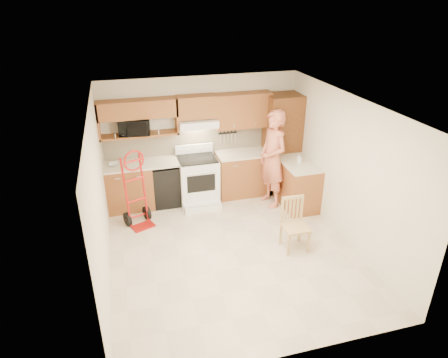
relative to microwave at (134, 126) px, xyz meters
name	(u,v)px	position (x,y,z in m)	size (l,w,h in m)	color
floor	(232,250)	(1.33, -2.08, -1.66)	(4.00, 4.50, 0.02)	#C2AF94
ceiling	(233,104)	(1.33, -2.08, 0.86)	(4.00, 4.50, 0.02)	white
wall_back	(201,137)	(1.33, 0.17, -0.40)	(4.00, 0.02, 2.50)	beige
wall_front	(292,274)	(1.33, -4.34, -0.40)	(4.00, 0.02, 2.50)	beige
wall_left	(99,200)	(-0.68, -2.08, -0.40)	(0.02, 4.50, 2.50)	beige
wall_right	(347,170)	(3.34, -2.08, -0.40)	(0.02, 4.50, 2.50)	beige
backsplash	(202,140)	(1.33, 0.15, -0.45)	(3.92, 0.03, 0.55)	beige
lower_cab_left	(130,187)	(-0.22, -0.14, -1.20)	(0.90, 0.60, 0.90)	brown
dishwasher	(167,184)	(0.53, -0.14, -1.22)	(0.60, 0.60, 0.85)	black
lower_cab_right	(244,174)	(2.16, -0.14, -1.20)	(1.14, 0.60, 0.90)	brown
countertop_left	(143,164)	(0.08, -0.13, -0.73)	(1.50, 0.63, 0.04)	beige
countertop_right	(244,153)	(2.16, -0.13, -0.73)	(1.14, 0.63, 0.04)	beige
cab_return_right	(297,185)	(3.03, -0.94, -1.20)	(0.60, 1.00, 0.90)	brown
countertop_return	(299,164)	(3.03, -0.94, -0.73)	(0.63, 1.00, 0.04)	beige
pantry_tall	(281,144)	(2.98, -0.14, -0.60)	(0.70, 0.60, 2.10)	brown
upper_cab_left	(137,109)	(0.08, 0.00, 0.33)	(1.50, 0.33, 0.34)	brown
upper_shelf_mw	(140,135)	(0.08, 0.00, -0.18)	(1.50, 0.33, 0.04)	brown
upper_cab_center	(197,107)	(1.21, 0.00, 0.29)	(0.76, 0.33, 0.44)	brown
upper_cab_right	(243,110)	(2.16, 0.00, 0.15)	(1.14, 0.33, 0.70)	brown
range_hood	(198,123)	(1.21, -0.06, -0.02)	(0.76, 0.46, 0.14)	white
knife_strip	(228,136)	(1.88, 0.12, -0.41)	(0.40, 0.05, 0.29)	black
microwave	(134,126)	(0.00, 0.00, 0.00)	(0.58, 0.39, 0.32)	black
range	(198,177)	(1.15, -0.30, -1.08)	(0.78, 1.02, 1.14)	white
person	(273,159)	(2.56, -0.74, -0.66)	(0.72, 0.47, 1.97)	#CB694E
hand_truck	(137,193)	(-0.10, -0.87, -0.98)	(0.53, 0.49, 1.35)	#AE1712
dining_chair	(295,225)	(2.36, -2.32, -1.19)	(0.41, 0.45, 0.91)	tan
soap_bottle	(299,158)	(3.03, -0.92, -0.62)	(0.08, 0.08, 0.17)	white
bowl	(114,165)	(-0.46, -0.14, -0.69)	(0.19, 0.19, 0.05)	white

